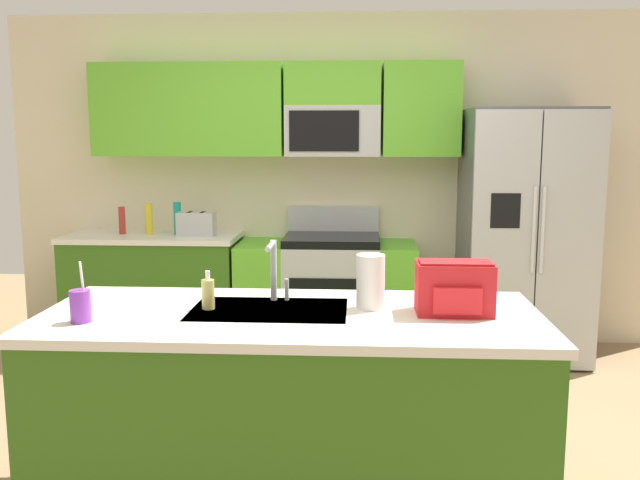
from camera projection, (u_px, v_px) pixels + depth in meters
ground_plane at (318, 457)px, 3.50m from camera, size 9.00×9.00×0.00m
kitchen_wall_unit at (316, 159)px, 5.35m from camera, size 5.20×0.43×2.60m
back_counter at (155, 291)px, 5.29m from camera, size 1.33×0.63×0.90m
range_oven at (327, 294)px, 5.22m from camera, size 1.36×0.61×1.10m
refrigerator at (524, 235)px, 4.99m from camera, size 0.90×0.76×1.85m
island_counter at (291, 411)px, 2.96m from camera, size 2.15×0.90×0.90m
toaster at (196, 224)px, 5.14m from camera, size 0.28×0.16×0.18m
pepper_mill at (122, 220)px, 5.22m from camera, size 0.05×0.05×0.21m
bottle_yellow at (149, 219)px, 5.21m from camera, size 0.06×0.06×0.24m
bottle_teal at (177, 218)px, 5.21m from camera, size 0.06×0.06×0.25m
sink_faucet at (274, 266)px, 3.06m from camera, size 0.09×0.21×0.28m
drink_cup_purple at (80, 306)px, 2.73m from camera, size 0.08×0.08×0.25m
soap_dispenser at (208, 294)px, 2.95m from camera, size 0.06×0.06×0.17m
paper_towel_roll at (371, 282)px, 2.95m from camera, size 0.12×0.12×0.24m
backpack at (454, 287)px, 2.86m from camera, size 0.32×0.22×0.23m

